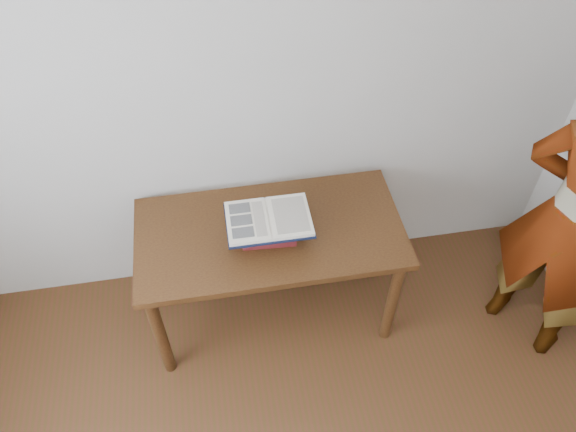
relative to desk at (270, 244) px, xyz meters
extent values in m
cube|color=#B2B0A8|center=(-0.08, 0.37, 0.71)|extent=(3.50, 0.04, 2.60)
cube|color=#4A2E12|center=(0.00, 0.00, 0.08)|extent=(1.29, 0.65, 0.04)
cylinder|color=#4A2E12|center=(-0.59, -0.26, -0.27)|extent=(0.06, 0.06, 0.66)
cylinder|color=#4A2E12|center=(0.59, -0.26, -0.27)|extent=(0.06, 0.06, 0.66)
cylinder|color=#4A2E12|center=(-0.59, 0.26, -0.27)|extent=(0.06, 0.06, 0.66)
cylinder|color=#4A2E12|center=(0.59, 0.26, -0.27)|extent=(0.06, 0.06, 0.66)
cube|color=maroon|center=(-0.01, -0.03, 0.12)|extent=(0.26, 0.17, 0.04)
cube|color=tan|center=(-0.03, -0.04, 0.15)|extent=(0.21, 0.14, 0.03)
cube|color=navy|center=(-0.03, -0.04, 0.18)|extent=(0.26, 0.21, 0.03)
cube|color=navy|center=(-0.01, -0.05, 0.21)|extent=(0.22, 0.18, 0.03)
cube|color=black|center=(-0.01, -0.05, 0.23)|extent=(0.39, 0.27, 0.01)
cube|color=beige|center=(-0.11, -0.05, 0.24)|extent=(0.19, 0.26, 0.02)
cube|color=beige|center=(0.09, -0.05, 0.24)|extent=(0.19, 0.26, 0.02)
cylinder|color=beige|center=(-0.01, -0.05, 0.24)|extent=(0.01, 0.26, 0.01)
cube|color=black|center=(-0.13, 0.03, 0.25)|extent=(0.10, 0.06, 0.00)
cube|color=black|center=(-0.13, -0.05, 0.25)|extent=(0.10, 0.06, 0.00)
cube|color=black|center=(-0.13, -0.12, 0.25)|extent=(0.10, 0.06, 0.00)
cube|color=beige|center=(-0.05, -0.05, 0.25)|extent=(0.05, 0.21, 0.00)
cube|color=beige|center=(0.09, -0.05, 0.25)|extent=(0.15, 0.22, 0.00)
imported|color=tan|center=(1.35, -0.32, 0.25)|extent=(0.68, 0.73, 1.68)
camera|label=1|loc=(-0.21, -1.74, 2.15)|focal=35.00mm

